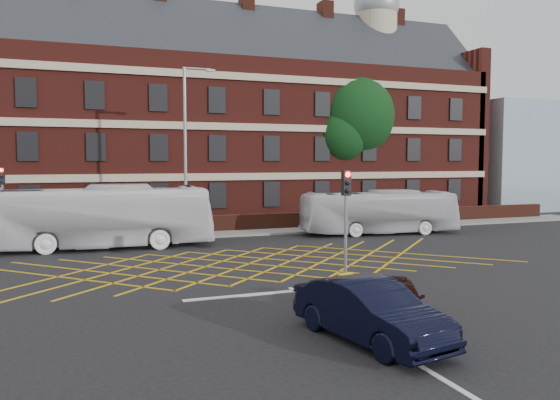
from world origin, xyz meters
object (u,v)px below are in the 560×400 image
object	(u,v)px
car_navy	(370,311)
utility_cabinet	(347,288)
street_lamp	(187,181)
bus_left	(96,217)
car_maroon	(397,298)
bus_right	(379,212)
traffic_light_near	(346,237)
deciduous_tree	(351,123)
traffic_light_far	(3,213)

from	to	relation	value
car_navy	utility_cabinet	distance (m)	3.82
car_navy	street_lamp	distance (m)	19.19
bus_left	car_maroon	distance (m)	18.33
bus_left	bus_right	world-z (taller)	bus_left
traffic_light_near	utility_cabinet	distance (m)	3.09
bus_left	traffic_light_near	world-z (taller)	traffic_light_near
car_maroon	traffic_light_near	bearing A→B (deg)	104.84
bus_right	car_navy	size ratio (longest dim) A/B	2.10
car_navy	street_lamp	size ratio (longest dim) A/B	0.48
bus_left	car_navy	distance (m)	19.03
bus_right	bus_left	bearing A→B (deg)	97.62
bus_left	car_navy	bearing A→B (deg)	-156.81
deciduous_tree	street_lamp	size ratio (longest dim) A/B	1.18
street_lamp	car_maroon	bearing A→B (deg)	-80.81
bus_left	bus_right	xyz separation A→B (m)	(16.90, -0.18, -0.29)
deciduous_tree	utility_cabinet	xyz separation A→B (m)	(-12.41, -23.52, -7.16)
bus_right	utility_cabinet	distance (m)	17.19
car_navy	traffic_light_near	xyz separation A→B (m)	(2.45, 6.14, 0.98)
car_navy	car_maroon	distance (m)	2.27
bus_right	traffic_light_near	world-z (taller)	traffic_light_near
car_navy	car_maroon	size ratio (longest dim) A/B	1.33
bus_left	deciduous_tree	size ratio (longest dim) A/B	1.04
traffic_light_far	bus_right	bearing A→B (deg)	-7.81
bus_left	traffic_light_far	distance (m)	5.47
street_lamp	utility_cabinet	world-z (taller)	street_lamp
traffic_light_far	utility_cabinet	bearing A→B (deg)	-55.08
car_navy	deciduous_tree	world-z (taller)	deciduous_tree
deciduous_tree	utility_cabinet	world-z (taller)	deciduous_tree
car_navy	street_lamp	world-z (taller)	street_lamp
deciduous_tree	traffic_light_far	bearing A→B (deg)	-165.44
street_lamp	utility_cabinet	xyz separation A→B (m)	(2.32, -15.36, -3.01)
street_lamp	utility_cabinet	bearing A→B (deg)	-81.42
car_maroon	deciduous_tree	size ratio (longest dim) A/B	0.31
bus_left	car_maroon	world-z (taller)	bus_left
car_navy	utility_cabinet	size ratio (longest dim) A/B	5.04
bus_left	utility_cabinet	size ratio (longest dim) A/B	12.79
bus_right	traffic_light_far	size ratio (longest dim) A/B	2.33
deciduous_tree	traffic_light_near	size ratio (longest dim) A/B	2.72
traffic_light_far	deciduous_tree	bearing A→B (deg)	14.56
traffic_light_near	deciduous_tree	bearing A→B (deg)	61.98
bus_right	utility_cabinet	xyz separation A→B (m)	(-9.61, -14.22, -0.92)
bus_right	utility_cabinet	bearing A→B (deg)	154.17
car_navy	car_maroon	world-z (taller)	car_navy
car_navy	deciduous_tree	size ratio (longest dim) A/B	0.41
street_lamp	traffic_light_far	bearing A→B (deg)	169.32
car_maroon	street_lamp	size ratio (longest dim) A/B	0.36
utility_cabinet	deciduous_tree	bearing A→B (deg)	62.18
car_maroon	utility_cabinet	xyz separation A→B (m)	(-0.52, 2.15, -0.14)
bus_left	car_navy	size ratio (longest dim) A/B	2.54
bus_left	street_lamp	world-z (taller)	street_lamp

